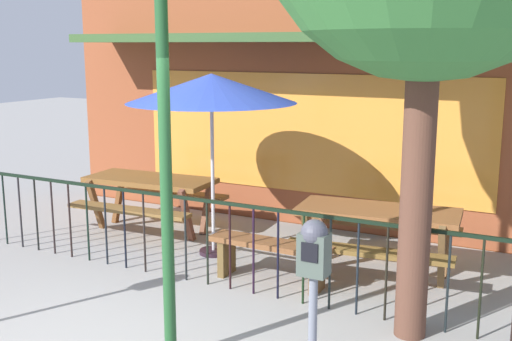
% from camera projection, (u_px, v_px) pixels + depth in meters
% --- Properties ---
extents(pub_storefront, '(8.13, 1.49, 4.82)m').
position_uv_depth(pub_storefront, '(312.00, 59.00, 8.99)').
color(pub_storefront, '#5E3016').
rests_on(pub_storefront, ground).
extents(patio_fence_front, '(6.85, 0.04, 0.97)m').
position_uv_depth(patio_fence_front, '(207.00, 227.00, 6.83)').
color(patio_fence_front, black).
rests_on(patio_fence_front, ground).
extents(picnic_table_left, '(1.89, 1.48, 0.79)m').
position_uv_depth(picnic_table_left, '(150.00, 189.00, 8.83)').
color(picnic_table_left, brown).
rests_on(picnic_table_left, ground).
extents(picnic_table_right, '(1.94, 1.55, 0.79)m').
position_uv_depth(picnic_table_right, '(378.00, 223.00, 7.16)').
color(picnic_table_right, brown).
rests_on(picnic_table_right, ground).
extents(patio_umbrella, '(2.07, 2.07, 2.26)m').
position_uv_depth(patio_umbrella, '(211.00, 89.00, 7.58)').
color(patio_umbrella, black).
rests_on(patio_umbrella, ground).
extents(patio_bench, '(1.40, 0.34, 0.48)m').
position_uv_depth(patio_bench, '(270.00, 252.00, 6.94)').
color(patio_bench, brown).
rests_on(patio_bench, ground).
extents(parking_meter_near, '(0.18, 0.17, 1.55)m').
position_uv_depth(parking_meter_near, '(314.00, 275.00, 3.90)').
color(parking_meter_near, slate).
rests_on(parking_meter_near, ground).
extents(street_lamp, '(0.28, 0.28, 3.96)m').
position_uv_depth(street_lamp, '(162.00, 47.00, 4.79)').
color(street_lamp, '#215128').
rests_on(street_lamp, ground).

